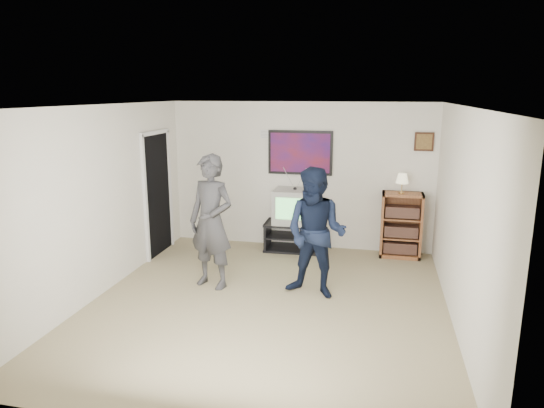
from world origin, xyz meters
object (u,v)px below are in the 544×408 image
at_px(media_stand, 294,236).
at_px(crt_television, 295,206).
at_px(bookshelf, 401,225).
at_px(person_tall, 211,222).
at_px(person_short, 316,233).

relative_size(media_stand, crt_television, 1.45).
relative_size(bookshelf, person_tall, 0.58).
bearing_deg(bookshelf, crt_television, -178.37).
relative_size(crt_television, person_tall, 0.37).
height_order(media_stand, bookshelf, bookshelf).
distance_m(bookshelf, person_short, 2.22).
distance_m(media_stand, person_tall, 2.09).
relative_size(crt_television, person_short, 0.40).
height_order(bookshelf, person_short, person_short).
bearing_deg(media_stand, person_tall, -116.62).
bearing_deg(person_short, crt_television, 121.17).
xyz_separation_m(media_stand, person_tall, (-0.83, -1.79, 0.68)).
xyz_separation_m(bookshelf, person_short, (-1.16, -1.86, 0.33)).
bearing_deg(bookshelf, person_tall, -144.69).
bearing_deg(crt_television, bookshelf, 1.73).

